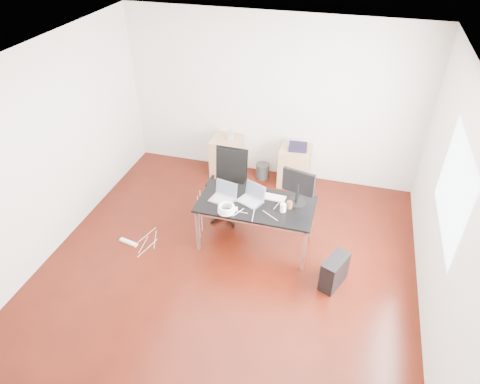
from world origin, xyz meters
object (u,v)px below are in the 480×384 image
(desk, at_px, (256,206))
(filing_cabinet_left, at_px, (226,156))
(pc_tower, at_px, (334,272))
(filing_cabinet_right, at_px, (294,166))
(office_chair, at_px, (229,181))

(desk, distance_m, filing_cabinet_left, 2.00)
(pc_tower, bearing_deg, filing_cabinet_right, 135.53)
(office_chair, bearing_deg, filing_cabinet_left, 110.26)
(filing_cabinet_right, height_order, pc_tower, filing_cabinet_right)
(filing_cabinet_left, height_order, pc_tower, filing_cabinet_left)
(desk, relative_size, pc_tower, 3.56)
(desk, height_order, pc_tower, desk)
(desk, xyz_separation_m, pc_tower, (1.18, -0.49, -0.46))
(office_chair, bearing_deg, filing_cabinet_right, 54.36)
(filing_cabinet_right, xyz_separation_m, pc_tower, (0.92, -2.20, -0.13))
(desk, distance_m, office_chair, 0.83)
(filing_cabinet_right, bearing_deg, pc_tower, -67.42)
(desk, bearing_deg, filing_cabinet_left, 119.44)
(office_chair, relative_size, pc_tower, 2.40)
(filing_cabinet_right, bearing_deg, desk, -98.61)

